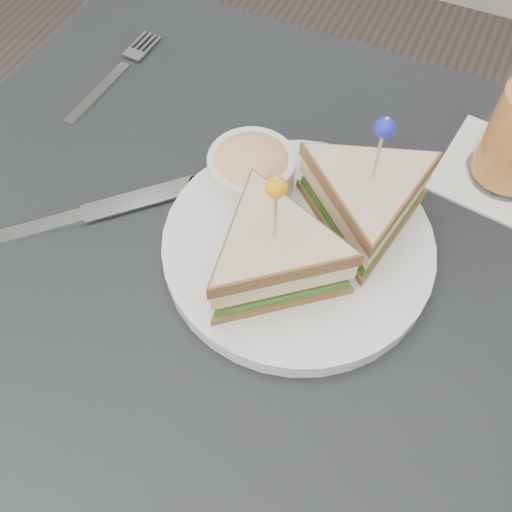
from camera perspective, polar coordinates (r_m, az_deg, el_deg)
The scene contains 5 objects.
ground_plane at distance 1.26m, azimuth -0.64°, elevation -20.23°, with size 3.50×3.50×0.00m, color #3F3833.
table at distance 0.62m, azimuth -1.23°, elevation -6.67°, with size 0.80×0.80×0.75m.
plate_meal at distance 0.54m, azimuth 5.24°, elevation 3.13°, with size 0.31×0.31×0.16m.
cutlery_fork at distance 0.77m, azimuth -13.67°, elevation 17.45°, with size 0.03×0.18×0.01m.
cutlery_knife at distance 0.62m, azimuth -16.01°, elevation 4.22°, with size 0.18×0.18×0.01m.
Camera 1 is at (0.13, -0.24, 1.23)m, focal length 40.00 mm.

